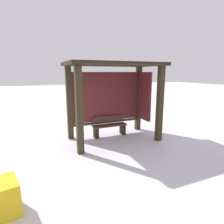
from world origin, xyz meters
name	(u,v)px	position (x,y,z in m)	size (l,w,h in m)	color
ground_plane	(114,139)	(0.00, 0.00, 0.00)	(60.00, 60.00, 0.00)	silver
bus_shelter	(114,85)	(0.10, 0.20, 1.84)	(3.09, 1.75, 2.58)	#332B18
bench_left_inside	(109,127)	(0.00, 0.40, 0.34)	(1.25, 0.34, 0.71)	#522C27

